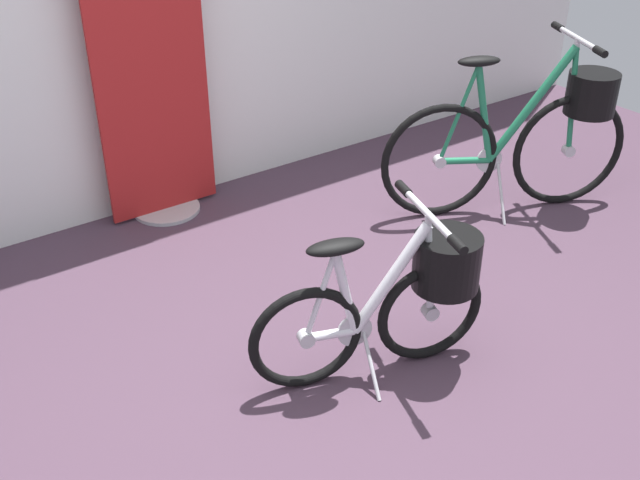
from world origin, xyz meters
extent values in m
plane|color=#473342|center=(0.00, 0.00, 0.00)|extent=(6.94, 6.94, 0.00)
cylinder|color=#B7B7BC|center=(0.10, 1.84, 0.01)|extent=(0.36, 0.36, 0.02)
cube|color=#A51E1E|center=(0.10, 1.84, 0.89)|extent=(0.60, 0.02, 1.74)
torus|color=black|center=(0.42, 0.10, 0.22)|extent=(0.44, 0.16, 0.45)
cylinder|color=#B7B7BC|center=(0.42, 0.10, 0.22)|extent=(0.07, 0.06, 0.06)
torus|color=black|center=(-0.07, 0.24, 0.22)|extent=(0.44, 0.16, 0.45)
cylinder|color=#B7B7BC|center=(-0.07, 0.24, 0.22)|extent=(0.07, 0.06, 0.06)
cylinder|color=silver|center=(0.02, 0.21, 0.22)|extent=(0.20, 0.09, 0.05)
cylinder|color=silver|center=(0.25, 0.15, 0.42)|extent=(0.31, 0.13, 0.44)
cylinder|color=silver|center=(0.08, 0.20, 0.40)|extent=(0.12, 0.07, 0.38)
cylinder|color=silver|center=(0.02, 0.21, 0.22)|extent=(0.20, 0.08, 0.04)
cylinder|color=silver|center=(0.40, 0.10, 0.42)|extent=(0.08, 0.05, 0.40)
cylinder|color=silver|center=(-0.02, 0.23, 0.40)|extent=(0.13, 0.06, 0.36)
ellipsoid|color=black|center=(0.04, 0.21, 0.60)|extent=(0.24, 0.15, 0.05)
cylinder|color=#B7B7BC|center=(0.38, 0.11, 0.65)|extent=(0.03, 0.03, 0.04)
cylinder|color=#B7B7BC|center=(0.38, 0.11, 0.67)|extent=(0.15, 0.43, 0.03)
cylinder|color=black|center=(0.32, -0.10, 0.67)|extent=(0.06, 0.10, 0.04)
cylinder|color=black|center=(0.44, 0.32, 0.67)|extent=(0.06, 0.10, 0.04)
cylinder|color=#B7B7BC|center=(0.12, 0.19, 0.21)|extent=(0.14, 0.05, 0.14)
cylinder|color=#B7B7BC|center=(0.13, 0.09, 0.10)|extent=(0.07, 0.19, 0.21)
cylinder|color=black|center=(0.47, 0.08, 0.45)|extent=(0.32, 0.32, 0.22)
torus|color=black|center=(1.93, 0.67, 0.32)|extent=(0.59, 0.30, 0.63)
cylinder|color=#B7B7BC|center=(1.93, 0.67, 0.32)|extent=(0.08, 0.07, 0.06)
torus|color=black|center=(1.27, 0.96, 0.32)|extent=(0.59, 0.30, 0.63)
cylinder|color=#B7B7BC|center=(1.27, 0.96, 0.32)|extent=(0.08, 0.07, 0.06)
cylinder|color=#1E724C|center=(1.39, 0.91, 0.31)|extent=(0.27, 0.15, 0.05)
cylinder|color=#1E724C|center=(1.70, 0.77, 0.59)|extent=(0.41, 0.22, 0.61)
cylinder|color=#1E724C|center=(1.47, 0.88, 0.56)|extent=(0.15, 0.10, 0.53)
cylinder|color=#1E724C|center=(1.39, 0.91, 0.31)|extent=(0.26, 0.14, 0.04)
cylinder|color=#1E724C|center=(1.90, 0.68, 0.60)|extent=(0.09, 0.06, 0.57)
cylinder|color=#1E724C|center=(1.34, 0.93, 0.57)|extent=(0.17, 0.09, 0.51)
ellipsoid|color=black|center=(1.41, 0.90, 0.84)|extent=(0.24, 0.17, 0.05)
cylinder|color=#B7B7BC|center=(1.88, 0.69, 0.90)|extent=(0.03, 0.03, 0.04)
cylinder|color=#B7B7BC|center=(1.88, 0.69, 0.92)|extent=(0.21, 0.41, 0.03)
cylinder|color=black|center=(1.79, 0.49, 0.92)|extent=(0.07, 0.10, 0.04)
cylinder|color=black|center=(1.97, 0.89, 0.92)|extent=(0.07, 0.10, 0.04)
cylinder|color=#B7B7BC|center=(1.52, 0.85, 0.30)|extent=(0.13, 0.07, 0.14)
cylinder|color=#B7B7BC|center=(1.53, 0.75, 0.14)|extent=(0.09, 0.18, 0.29)
cylinder|color=black|center=(2.00, 0.64, 0.63)|extent=(0.34, 0.34, 0.22)
camera|label=1|loc=(-1.34, -1.63, 2.00)|focal=42.88mm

